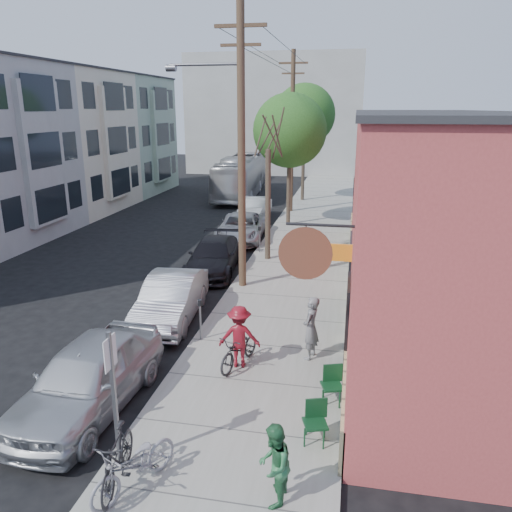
% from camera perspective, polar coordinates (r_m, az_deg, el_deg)
% --- Properties ---
extents(ground, '(120.00, 120.00, 0.00)m').
position_cam_1_polar(ground, '(15.85, -14.23, -9.04)').
color(ground, black).
extents(sidewalk, '(4.50, 58.00, 0.15)m').
position_cam_1_polar(sidewalk, '(24.84, 5.58, 1.00)').
color(sidewalk, gray).
rests_on(sidewalk, ground).
extents(cafe_building, '(6.60, 20.20, 6.61)m').
position_cam_1_polar(cafe_building, '(18.34, 18.92, 4.96)').
color(cafe_building, '#B54443').
rests_on(cafe_building, ground).
extents(apartment_row, '(6.30, 32.00, 9.00)m').
position_cam_1_polar(apartment_row, '(32.54, -23.69, 11.32)').
color(apartment_row, '#99B095').
rests_on(apartment_row, ground).
extents(end_cap_building, '(18.00, 8.00, 12.00)m').
position_cam_1_polar(end_cap_building, '(55.49, 2.33, 15.83)').
color(end_cap_building, '#A6A6A1').
rests_on(end_cap_building, ground).
extents(sign_post, '(0.07, 0.45, 2.80)m').
position_cam_1_polar(sign_post, '(9.70, -15.98, -14.35)').
color(sign_post, slate).
rests_on(sign_post, sidewalk).
extents(parking_meter_near, '(0.14, 0.14, 1.24)m').
position_cam_1_polar(parking_meter_near, '(14.71, -6.40, -6.47)').
color(parking_meter_near, slate).
rests_on(parking_meter_near, sidewalk).
extents(parking_meter_far, '(0.14, 0.14, 1.24)m').
position_cam_1_polar(parking_meter_far, '(23.41, 0.40, 2.41)').
color(parking_meter_far, slate).
rests_on(parking_meter_far, sidewalk).
extents(utility_pole_near, '(3.57, 0.28, 10.00)m').
position_cam_1_polar(utility_pole_near, '(18.20, -1.86, 12.45)').
color(utility_pole_near, '#503A28').
rests_on(utility_pole_near, sidewalk).
extents(utility_pole_far, '(1.80, 0.28, 10.00)m').
position_cam_1_polar(utility_pole_far, '(32.74, 4.14, 14.14)').
color(utility_pole_far, '#503A28').
rests_on(utility_pole_far, sidewalk).
extents(tree_bare, '(0.24, 0.24, 4.87)m').
position_cam_1_polar(tree_bare, '(22.07, 1.37, 5.80)').
color(tree_bare, '#44392C').
rests_on(tree_bare, sidewalk).
extents(tree_leafy_mid, '(4.13, 4.13, 7.41)m').
position_cam_1_polar(tree_leafy_mid, '(28.81, 3.88, 14.10)').
color(tree_leafy_mid, '#44392C').
rests_on(tree_leafy_mid, sidewalk).
extents(tree_leafy_far, '(4.35, 4.35, 8.27)m').
position_cam_1_polar(tree_leafy_far, '(36.94, 5.57, 15.76)').
color(tree_leafy_far, '#44392C').
rests_on(tree_leafy_far, sidewalk).
extents(patio_chair_a, '(0.63, 0.63, 0.88)m').
position_cam_1_polar(patio_chair_a, '(11.96, 8.67, -14.45)').
color(patio_chair_a, '#0F371C').
rests_on(patio_chair_a, sidewalk).
extents(patio_chair_b, '(0.63, 0.63, 0.88)m').
position_cam_1_polar(patio_chair_b, '(10.71, 6.77, -18.45)').
color(patio_chair_b, '#0F371C').
rests_on(patio_chair_b, sidewalk).
extents(patron_grey, '(0.57, 0.73, 1.77)m').
position_cam_1_polar(patron_grey, '(13.63, 6.29, -8.17)').
color(patron_grey, slate).
rests_on(patron_grey, sidewalk).
extents(patron_green, '(0.61, 0.76, 1.51)m').
position_cam_1_polar(patron_green, '(9.17, 2.06, -22.78)').
color(patron_green, '#2C6F40').
rests_on(patron_green, sidewalk).
extents(cyclist, '(1.16, 0.76, 1.68)m').
position_cam_1_polar(cyclist, '(13.18, -1.92, -9.17)').
color(cyclist, maroon).
rests_on(cyclist, sidewalk).
extents(cyclist_bike, '(1.13, 1.89, 0.94)m').
position_cam_1_polar(cyclist_bike, '(13.34, -1.90, -10.62)').
color(cyclist_bike, black).
rests_on(cyclist_bike, sidewalk).
extents(parked_bike_a, '(0.75, 1.84, 1.07)m').
position_cam_1_polar(parked_bike_a, '(9.96, -15.58, -21.37)').
color(parked_bike_a, black).
rests_on(parked_bike_a, sidewalk).
extents(parked_bike_b, '(1.42, 1.99, 0.99)m').
position_cam_1_polar(parked_bike_b, '(9.80, -13.73, -22.23)').
color(parked_bike_b, gray).
rests_on(parked_bike_b, sidewalk).
extents(car_0, '(2.17, 4.90, 1.64)m').
position_cam_1_polar(car_0, '(12.31, -18.66, -12.99)').
color(car_0, '#B0B3B8').
rests_on(car_0, ground).
extents(car_1, '(1.96, 4.65, 1.49)m').
position_cam_1_polar(car_1, '(16.53, -9.69, -4.83)').
color(car_1, '#A9ABB1').
rests_on(car_1, ground).
extents(car_2, '(2.37, 4.92, 1.38)m').
position_cam_1_polar(car_2, '(21.18, -4.86, -0.01)').
color(car_2, black).
rests_on(car_2, ground).
extents(car_3, '(2.70, 5.14, 1.38)m').
position_cam_1_polar(car_3, '(26.20, -1.69, 3.28)').
color(car_3, '#9C9DA3').
rests_on(car_3, ground).
extents(car_4, '(1.52, 4.16, 1.36)m').
position_cam_1_polar(car_4, '(31.14, -0.15, 5.41)').
color(car_4, '#B0B5B8').
rests_on(car_4, ground).
extents(bus, '(3.25, 11.28, 3.10)m').
position_cam_1_polar(bus, '(39.53, -1.75, 9.07)').
color(bus, silver).
rests_on(bus, ground).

